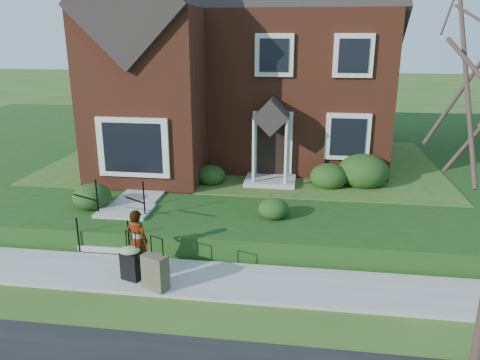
% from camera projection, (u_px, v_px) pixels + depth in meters
% --- Properties ---
extents(ground, '(120.00, 120.00, 0.00)m').
position_uv_depth(ground, '(196.00, 281.00, 10.37)').
color(ground, '#2D5119').
rests_on(ground, ground).
extents(sidewalk, '(60.00, 1.60, 0.08)m').
position_uv_depth(sidewalk, '(196.00, 279.00, 10.36)').
color(sidewalk, '#9E9B93').
rests_on(sidewalk, ground).
extents(terrace, '(44.00, 20.00, 0.60)m').
position_uv_depth(terrace, '(346.00, 154.00, 20.03)').
color(terrace, '#193D10').
rests_on(terrace, ground).
extents(walkway, '(1.20, 6.00, 0.06)m').
position_uv_depth(walkway, '(156.00, 181.00, 15.25)').
color(walkway, '#9E9B93').
rests_on(walkway, terrace).
extents(main_house, '(10.40, 10.20, 9.40)m').
position_uv_depth(main_house, '(245.00, 33.00, 17.90)').
color(main_house, brown).
rests_on(main_house, terrace).
extents(front_steps, '(1.40, 2.02, 1.50)m').
position_uv_depth(front_steps, '(119.00, 223.00, 12.31)').
color(front_steps, '#9E9B93').
rests_on(front_steps, ground).
extents(foundation_shrubs, '(9.90, 4.46, 1.12)m').
position_uv_depth(foundation_shrubs, '(244.00, 171.00, 14.78)').
color(foundation_shrubs, '#173710').
rests_on(foundation_shrubs, terrace).
extents(woman, '(0.61, 0.47, 1.46)m').
position_uv_depth(woman, '(137.00, 241.00, 10.45)').
color(woman, '#999999').
rests_on(woman, sidewalk).
extents(suitcase_black, '(0.55, 0.50, 1.12)m').
position_uv_depth(suitcase_black, '(130.00, 261.00, 10.15)').
color(suitcase_black, black).
rests_on(suitcase_black, sidewalk).
extents(suitcase_olive, '(0.61, 0.49, 1.16)m').
position_uv_depth(suitcase_olive, '(155.00, 272.00, 9.78)').
color(suitcase_olive, '#4E4C34').
rests_on(suitcase_olive, sidewalk).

